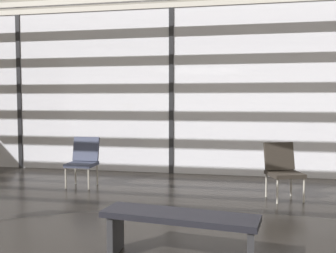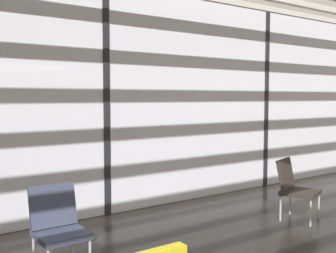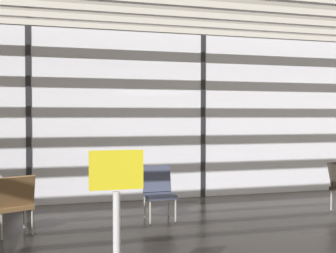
{
  "view_description": "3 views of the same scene",
  "coord_description": "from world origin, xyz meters",
  "px_view_note": "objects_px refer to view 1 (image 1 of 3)",
  "views": [
    {
      "loc": [
        1.57,
        -2.95,
        1.54
      ],
      "look_at": [
        -0.63,
        7.92,
        0.8
      ],
      "focal_mm": 42.3,
      "sensor_mm": 36.0,
      "label": 1
    },
    {
      "loc": [
        -2.73,
        -0.28,
        1.77
      ],
      "look_at": [
        1.96,
        6.34,
        1.18
      ],
      "focal_mm": 43.42,
      "sensor_mm": 36.0,
      "label": 2
    },
    {
      "loc": [
        -2.8,
        -2.77,
        1.72
      ],
      "look_at": [
        -0.73,
        5.29,
        1.5
      ],
      "focal_mm": 42.33,
      "sensor_mm": 36.0,
      "label": 3
    }
  ],
  "objects_px": {
    "lounge_chair_1": "(84,158)",
    "waiting_bench": "(179,224)",
    "lounge_chair_0": "(282,167)",
    "parked_airplane": "(217,79)"
  },
  "relations": [
    {
      "from": "lounge_chair_1",
      "to": "waiting_bench",
      "type": "xyz_separation_m",
      "value": [
        2.26,
        -2.97,
        -0.13
      ]
    },
    {
      "from": "lounge_chair_0",
      "to": "lounge_chair_1",
      "type": "bearing_deg",
      "value": 155.76
    },
    {
      "from": "lounge_chair_0",
      "to": "lounge_chair_1",
      "type": "xyz_separation_m",
      "value": [
        -3.42,
        0.26,
        0.0
      ]
    },
    {
      "from": "waiting_bench",
      "to": "lounge_chair_1",
      "type": "bearing_deg",
      "value": 134.7
    },
    {
      "from": "lounge_chair_0",
      "to": "waiting_bench",
      "type": "relative_size",
      "value": 0.57
    },
    {
      "from": "parked_airplane",
      "to": "waiting_bench",
      "type": "distance_m",
      "value": 10.28
    },
    {
      "from": "lounge_chair_1",
      "to": "parked_airplane",
      "type": "bearing_deg",
      "value": 74.58
    },
    {
      "from": "lounge_chair_0",
      "to": "lounge_chair_1",
      "type": "relative_size",
      "value": 1.0
    },
    {
      "from": "waiting_bench",
      "to": "parked_airplane",
      "type": "bearing_deg",
      "value": 99.94
    },
    {
      "from": "parked_airplane",
      "to": "lounge_chair_0",
      "type": "xyz_separation_m",
      "value": [
        1.6,
        -7.38,
        -1.76
      ]
    }
  ]
}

